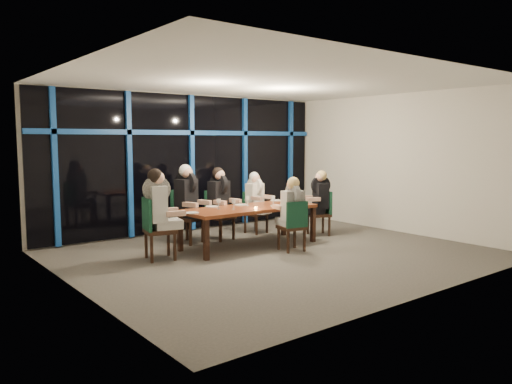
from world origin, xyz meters
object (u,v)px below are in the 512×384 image
at_px(diner_far_left, 188,192).
at_px(diner_near_mid, 292,203).
at_px(dining_table, 249,211).
at_px(wine_bottle, 294,198).
at_px(chair_end_right, 322,211).
at_px(water_pitcher, 289,200).
at_px(chair_near_mid, 294,223).
at_px(diner_far_right, 256,193).
at_px(chair_far_left, 185,213).
at_px(chair_far_right, 253,210).
at_px(chair_far_mid, 217,212).
at_px(chair_end_left, 154,225).
at_px(diner_end_left, 159,201).
at_px(diner_far_mid, 220,193).
at_px(diner_end_right, 319,193).

distance_m(diner_far_left, diner_near_mid, 2.08).
relative_size(dining_table, wine_bottle, 8.68).
xyz_separation_m(chair_end_right, water_pitcher, (-1.09, -0.17, 0.33)).
relative_size(dining_table, diner_near_mid, 2.91).
distance_m(chair_near_mid, diner_far_right, 1.94).
bearing_deg(chair_far_left, chair_near_mid, -80.49).
xyz_separation_m(chair_far_right, diner_near_mid, (-0.53, -1.83, 0.37)).
relative_size(chair_far_mid, chair_end_left, 0.95).
distance_m(chair_near_mid, diner_end_left, 2.42).
relative_size(diner_far_right, water_pitcher, 4.41).
bearing_deg(chair_far_left, diner_far_right, -24.11).
bearing_deg(diner_far_mid, chair_far_left, 154.88).
bearing_deg(dining_table, diner_end_left, 176.78).
relative_size(chair_end_left, diner_far_right, 1.19).
distance_m(dining_table, diner_end_right, 1.84).
relative_size(diner_near_mid, wine_bottle, 2.98).
bearing_deg(chair_end_right, diner_end_left, -68.81).
xyz_separation_m(chair_far_right, diner_far_mid, (-0.99, -0.20, 0.45)).
relative_size(chair_far_left, chair_end_right, 1.12).
height_order(diner_far_left, water_pitcher, diner_far_left).
relative_size(chair_near_mid, diner_far_mid, 0.95).
relative_size(chair_end_right, diner_far_left, 0.91).
bearing_deg(chair_end_right, diner_far_left, -87.54).
relative_size(chair_far_left, diner_far_right, 1.19).
relative_size(dining_table, diner_end_right, 2.86).
height_order(dining_table, chair_near_mid, chair_near_mid).
relative_size(chair_end_right, diner_end_right, 1.03).
distance_m(dining_table, chair_far_left, 1.32).
height_order(diner_far_left, diner_end_right, diner_far_left).
distance_m(chair_far_mid, chair_near_mid, 1.85).
distance_m(diner_end_left, water_pitcher, 2.65).
bearing_deg(diner_far_left, diner_far_right, -21.34).
bearing_deg(wine_bottle, water_pitcher, -158.72).
xyz_separation_m(diner_far_right, wine_bottle, (0.07, -1.13, 0.00)).
relative_size(wine_bottle, water_pitcher, 1.51).
height_order(diner_far_mid, wine_bottle, diner_far_mid).
bearing_deg(chair_near_mid, diner_end_right, -139.20).
relative_size(chair_far_right, chair_end_left, 0.86).
xyz_separation_m(chair_end_right, wine_bottle, (-0.91, -0.10, 0.34)).
xyz_separation_m(diner_far_left, wine_bottle, (1.75, -1.12, -0.13)).
height_order(chair_end_left, diner_near_mid, diner_near_mid).
distance_m(dining_table, diner_far_mid, 0.91).
relative_size(chair_end_right, chair_near_mid, 1.02).
xyz_separation_m(diner_far_left, diner_far_right, (1.68, 0.01, -0.14)).
relative_size(chair_far_left, water_pitcher, 5.26).
height_order(chair_end_left, diner_far_mid, diner_far_mid).
distance_m(chair_end_left, chair_near_mid, 2.46).
xyz_separation_m(chair_near_mid, diner_near_mid, (0.02, 0.08, 0.37)).
xyz_separation_m(chair_far_mid, chair_end_left, (-1.81, -0.83, 0.03)).
bearing_deg(water_pitcher, diner_far_left, 148.53).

